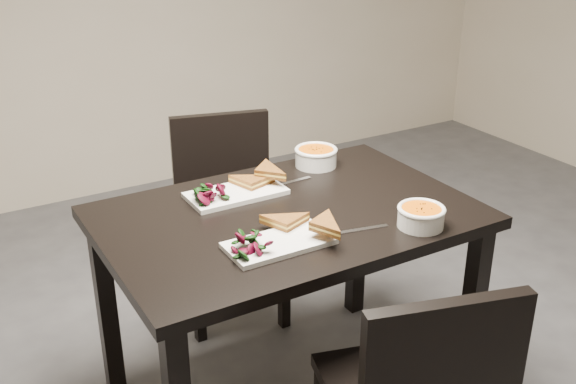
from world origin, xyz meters
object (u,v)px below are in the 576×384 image
Objects in this scene: table at (288,239)px; plate_near at (279,243)px; soup_bowl_far at (316,156)px; chair_far at (227,203)px; soup_bowl_near at (421,215)px; plate_far at (236,193)px.

table is 0.26m from plate_near.
table is 7.39× the size of soup_bowl_far.
plate_near is at bearing -90.80° from chair_far.
chair_far reaches higher than soup_bowl_far.
soup_bowl_far is at bearing 47.95° from plate_near.
soup_bowl_far is (0.20, -0.39, 0.31)m from chair_far.
chair_far is 1.05m from soup_bowl_near.
plate_near is at bearing -97.45° from plate_far.
soup_bowl_near is at bearing -14.30° from plate_near.
chair_far reaches higher than plate_near.
plate_far is (-0.09, 0.20, 0.11)m from table.
plate_far is 0.40m from soup_bowl_far.
table is 0.24m from plate_far.
chair_far is 0.59m from plate_far.
plate_near reaches higher than table.
table is 0.45m from soup_bowl_near.
plate_far is (-0.19, -0.48, 0.27)m from chair_far.
soup_bowl_near is at bearing -89.44° from soup_bowl_far.
plate_near is 2.12× the size of soup_bowl_near.
table is 0.44m from soup_bowl_far.
soup_bowl_near is at bearing -44.81° from table.
table is at bearing -65.95° from plate_far.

